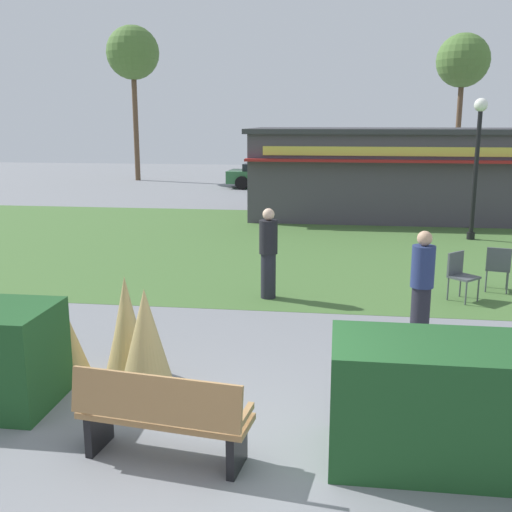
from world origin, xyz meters
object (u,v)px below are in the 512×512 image
Objects in this scene: lamppost_far at (477,151)px; parked_car_east_slot at (483,177)px; person_standing at (422,286)px; parked_car_west_slot at (271,175)px; cafe_chair_east at (498,265)px; tree_right_bg at (133,54)px; park_bench at (162,416)px; parked_car_center_slot at (379,176)px; person_strolling at (268,253)px; food_kiosk at (401,172)px; cafe_chair_west at (460,272)px; tree_center_bg at (463,62)px.

lamppost_far reaches higher than parked_car_east_slot.
parked_car_east_slot is (5.47, 20.74, -0.22)m from person_standing.
parked_car_west_slot is (-4.51, 20.75, -0.22)m from person_standing.
cafe_chair_east is 3.50m from person_standing.
tree_right_bg is at bearing 133.80° from lamppost_far.
park_bench is 0.42× the size of parked_car_center_slot.
parked_car_west_slot is at bearing -127.57° from person_strolling.
tree_right_bg is (-13.12, 11.14, 5.18)m from food_kiosk.
parked_car_center_slot is at bearing 90.99° from cafe_chair_west.
tree_right_bg is (-9.74, 21.76, 5.82)m from person_strolling.
cafe_chair_east is (0.96, -9.64, -0.97)m from food_kiosk.
food_kiosk is at bearing -151.31° from person_strolling.
park_bench is 7.18m from cafe_chair_west.
cafe_chair_east is 0.53× the size of person_standing.
cafe_chair_west is at bearing -89.28° from food_kiosk.
tree_center_bg is (4.13, 23.53, 5.74)m from cafe_chair_west.
parked_car_east_slot reaches higher than cafe_chair_west.
person_standing is (2.88, 3.71, 0.38)m from park_bench.
food_kiosk is at bearing 95.66° from cafe_chair_east.
cafe_chair_east is at bearing -86.32° from parked_car_center_slot.
parked_car_center_slot is at bearing 179.99° from parked_car_east_slot.
parked_car_east_slot is at bearing 60.54° from food_kiosk.
tree_right_bg is at bearing 158.79° from parked_car_west_slot.
parked_car_west_slot is 0.52× the size of tree_right_bg.
tree_right_bg is (-12.25, 23.75, 5.82)m from person_standing.
lamppost_far is at bearing 76.56° from cafe_chair_west.
tree_right_bg reaches higher than tree_center_bg.
parked_car_center_slot is at bearing -143.33° from person_strolling.
food_kiosk is 8.19m from parked_car_center_slot.
person_standing is 0.40× the size of parked_car_center_slot.
parked_car_center_slot is (-0.19, 8.14, -0.86)m from food_kiosk.
lamppost_far is 21.67m from tree_right_bg.
parked_car_center_slot and parked_car_east_slot have the same top height.
parked_car_center_slot is 14.59m from tree_right_bg.
tree_center_bg reaches higher than cafe_chair_east.
food_kiosk is 10.33m from cafe_chair_west.
cafe_chair_east is at bearing 54.79° from park_bench.
parked_car_west_slot is at bearing 106.66° from cafe_chair_west.
park_bench is at bearing -105.17° from tree_center_bg.
parked_car_east_slot is at bearing -153.28° from person_standing.
parked_car_center_slot is at bearing 98.18° from lamppost_far.
food_kiosk reaches higher than person_strolling.
park_bench is 0.41× the size of parked_car_east_slot.
parked_car_center_slot reaches higher than cafe_chair_west.
parked_car_center_slot is 8.80m from tree_center_bg.
tree_center_bg reaches higher than person_standing.
tree_center_bg is at bearing 27.89° from parked_car_west_slot.
person_standing is at bearing -77.73° from parked_car_west_slot.
parked_car_west_slot is at bearing 119.47° from lamppost_far.
park_bench is 29.67m from tree_right_bg.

